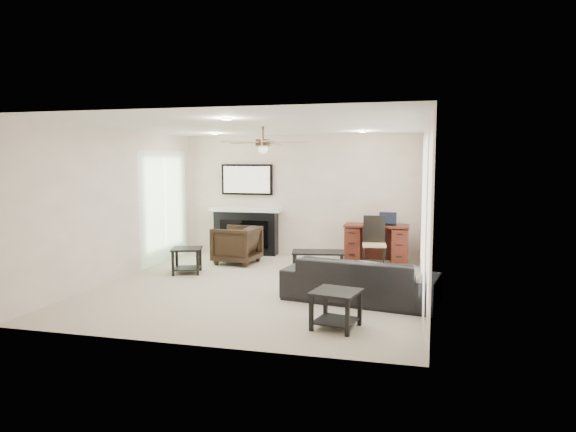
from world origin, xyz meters
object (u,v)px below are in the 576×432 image
object	(u,v)px
fireplace_unit	(245,209)
sofa	(360,279)
desk	(376,244)
armchair	(237,245)
coffee_table	(318,263)

from	to	relation	value
fireplace_unit	sofa	bearing A→B (deg)	-48.77
sofa	desk	distance (m)	2.77
desk	sofa	bearing A→B (deg)	-90.39
fireplace_unit	desk	bearing A→B (deg)	-7.69
armchair	desk	world-z (taller)	desk
sofa	desk	size ratio (longest dim) A/B	1.74
fireplace_unit	desk	world-z (taller)	fireplace_unit
sofa	coffee_table	distance (m)	1.84
sofa	fireplace_unit	distance (m)	4.23
sofa	fireplace_unit	world-z (taller)	fireplace_unit
desk	armchair	bearing A→B (deg)	-166.73
sofa	armchair	xyz separation A→B (m)	(-2.60, 2.15, 0.05)
sofa	desk	xyz separation A→B (m)	(0.02, 2.77, 0.07)
coffee_table	fireplace_unit	xyz separation A→B (m)	(-1.85, 1.54, 0.75)
armchair	coffee_table	world-z (taller)	armchair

